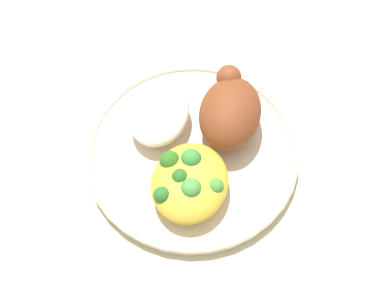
{
  "coord_description": "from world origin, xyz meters",
  "views": [
    {
      "loc": [
        -0.3,
        -0.07,
        0.57
      ],
      "look_at": [
        0.0,
        0.0,
        0.03
      ],
      "focal_mm": 45.24,
      "sensor_mm": 36.0,
      "label": 1
    }
  ],
  "objects_px": {
    "rice_pile": "(159,114)",
    "roasted_chicken": "(230,111)",
    "mac_cheese_with_broccoli": "(189,181)",
    "plate": "(192,151)"
  },
  "relations": [
    {
      "from": "plate",
      "to": "mac_cheese_with_broccoli",
      "type": "height_order",
      "value": "mac_cheese_with_broccoli"
    },
    {
      "from": "roasted_chicken",
      "to": "plate",
      "type": "bearing_deg",
      "value": 140.08
    },
    {
      "from": "plate",
      "to": "rice_pile",
      "type": "relative_size",
      "value": 2.82
    },
    {
      "from": "rice_pile",
      "to": "roasted_chicken",
      "type": "bearing_deg",
      "value": -78.77
    },
    {
      "from": "roasted_chicken",
      "to": "mac_cheese_with_broccoli",
      "type": "relative_size",
      "value": 1.06
    },
    {
      "from": "roasted_chicken",
      "to": "mac_cheese_with_broccoli",
      "type": "height_order",
      "value": "roasted_chicken"
    },
    {
      "from": "mac_cheese_with_broccoli",
      "to": "rice_pile",
      "type": "bearing_deg",
      "value": 35.66
    },
    {
      "from": "plate",
      "to": "roasted_chicken",
      "type": "relative_size",
      "value": 2.43
    },
    {
      "from": "roasted_chicken",
      "to": "mac_cheese_with_broccoli",
      "type": "distance_m",
      "value": 0.11
    },
    {
      "from": "plate",
      "to": "rice_pile",
      "type": "distance_m",
      "value": 0.07
    }
  ]
}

